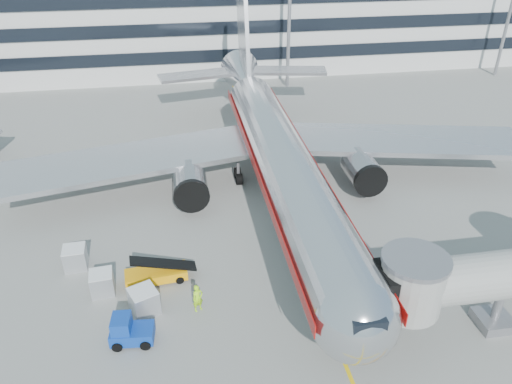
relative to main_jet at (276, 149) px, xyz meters
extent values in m
plane|color=gray|center=(0.00, -11.72, -4.23)|extent=(180.00, 180.00, 0.00)
cube|color=yellow|center=(0.00, -1.72, -4.23)|extent=(0.25, 70.00, 0.01)
cylinder|color=silver|center=(0.00, -3.72, -0.03)|extent=(5.00, 36.00, 5.00)
sphere|color=silver|center=(0.00, -21.72, -0.03)|extent=(5.00, 5.00, 5.00)
cone|color=silver|center=(0.00, 19.28, 0.57)|extent=(5.00, 10.00, 5.00)
cube|color=black|center=(0.00, -23.22, 1.09)|extent=(1.80, 1.20, 0.90)
cube|color=#B7B7BC|center=(13.00, 1.78, -0.83)|extent=(24.95, 12.07, 0.50)
cube|color=#B7B7BC|center=(-13.00, 1.78, -0.83)|extent=(24.95, 12.07, 0.50)
cylinder|color=#99999E|center=(8.00, -1.72, -2.03)|extent=(3.00, 4.20, 3.00)
cylinder|color=#99999E|center=(-8.00, -1.72, -2.03)|extent=(3.00, 4.20, 3.00)
cylinder|color=black|center=(8.00, -3.72, -2.03)|extent=(3.10, 0.50, 3.10)
cylinder|color=black|center=(-8.00, -3.72, -2.03)|extent=(3.10, 0.50, 3.10)
cube|color=#B7B7BC|center=(0.00, 19.78, 4.97)|extent=(0.45, 9.39, 13.72)
cube|color=#B7B7BC|center=(5.50, 20.28, 1.17)|extent=(10.41, 4.94, 0.35)
cube|color=#B7B7BC|center=(-5.50, 20.28, 1.17)|extent=(10.41, 4.94, 0.35)
cylinder|color=gray|center=(0.00, -19.72, -3.33)|extent=(0.24, 0.24, 1.80)
cylinder|color=black|center=(0.00, -19.72, -3.78)|extent=(0.35, 0.90, 0.90)
cylinder|color=gray|center=(3.20, 2.28, -3.23)|extent=(0.30, 0.30, 2.00)
cylinder|color=gray|center=(-3.20, 2.28, -3.23)|extent=(0.30, 0.30, 2.00)
cube|color=#AA0F0C|center=(2.52, -3.72, 0.27)|extent=(0.06, 38.00, 0.90)
cube|color=#AA0F0C|center=(-2.52, -3.72, 0.27)|extent=(0.06, 38.00, 0.90)
cylinder|color=#A8A8A3|center=(10.50, -19.72, -0.03)|extent=(13.00, 3.00, 3.00)
cylinder|color=#A8A8A3|center=(4.20, -19.72, -0.03)|extent=(3.80, 3.80, 3.40)
cylinder|color=gray|center=(4.20, -19.72, 1.87)|extent=(4.00, 4.00, 0.30)
cube|color=black|center=(2.90, -19.72, -0.03)|extent=(1.40, 2.60, 2.60)
cylinder|color=gray|center=(10.50, -19.72, -2.63)|extent=(0.56, 0.56, 3.20)
cube|color=gray|center=(10.50, -19.72, -3.88)|extent=(2.20, 2.20, 0.70)
cylinder|color=black|center=(9.60, -19.72, -3.88)|extent=(0.35, 0.70, 0.70)
cylinder|color=black|center=(11.40, -19.72, -3.88)|extent=(0.35, 0.70, 0.70)
cube|color=silver|center=(0.00, 46.28, 3.27)|extent=(150.00, 24.00, 15.00)
cube|color=black|center=(0.00, 34.18, -0.23)|extent=(150.00, 0.30, 1.80)
cube|color=black|center=(0.00, 34.18, 3.77)|extent=(150.00, 0.30, 1.80)
cube|color=#FFA60A|center=(-11.11, -11.67, -3.69)|extent=(4.52, 2.00, 0.70)
cube|color=black|center=(-11.11, -11.67, -2.79)|extent=(4.70, 1.53, 1.53)
cylinder|color=black|center=(-12.76, -11.13, -3.94)|extent=(0.62, 0.33, 0.60)
cylinder|color=black|center=(-12.63, -12.52, -3.94)|extent=(0.62, 0.33, 0.60)
cylinder|color=black|center=(-9.58, -10.83, -3.94)|extent=(0.62, 0.33, 0.60)
cylinder|color=black|center=(-9.45, -12.22, -3.94)|extent=(0.62, 0.33, 0.60)
cube|color=#0E399F|center=(-12.53, -17.31, -3.62)|extent=(2.77, 1.74, 0.85)
cube|color=#0E399F|center=(-13.09, -17.26, -2.77)|extent=(1.26, 1.52, 1.04)
cube|color=black|center=(-13.09, -17.26, -2.44)|extent=(1.15, 1.32, 0.09)
cylinder|color=black|center=(-13.31, -16.52, -3.90)|extent=(0.69, 0.34, 0.66)
cylinder|color=black|center=(-13.44, -17.94, -3.90)|extent=(0.69, 0.34, 0.66)
cylinder|color=black|center=(-11.62, -16.68, -3.90)|extent=(0.69, 0.34, 0.66)
cylinder|color=black|center=(-11.74, -18.09, -3.90)|extent=(0.69, 0.34, 0.66)
cube|color=#B8BABF|center=(-14.80, -12.30, -3.42)|extent=(1.71, 1.71, 1.62)
cube|color=white|center=(-14.80, -12.30, -2.59)|extent=(1.71, 1.71, 0.06)
cube|color=#B8BABF|center=(-17.05, -9.08, -3.40)|extent=(1.71, 1.71, 1.67)
cube|color=white|center=(-17.05, -9.08, -2.54)|extent=(1.71, 1.71, 0.06)
cube|color=#B8BABF|center=(-11.86, -14.76, -3.36)|extent=(2.22, 2.22, 1.75)
cube|color=white|center=(-11.86, -14.76, -2.46)|extent=(2.22, 2.22, 0.07)
imported|color=#B1FF1A|center=(-8.31, -15.20, -3.21)|extent=(0.89, 0.77, 2.06)
camera|label=1|loc=(-8.65, -40.64, 19.57)|focal=35.00mm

